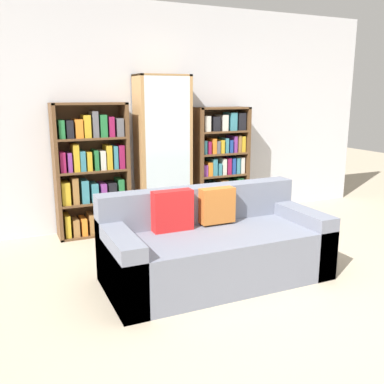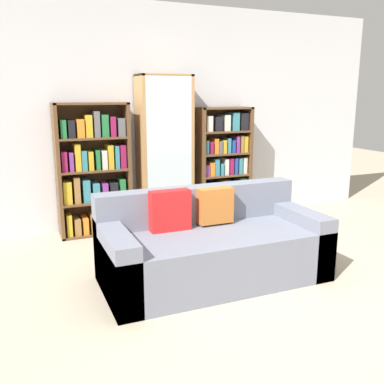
{
  "view_description": "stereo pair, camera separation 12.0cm",
  "coord_description": "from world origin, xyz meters",
  "px_view_note": "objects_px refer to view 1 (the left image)",
  "views": [
    {
      "loc": [
        -1.95,
        -2.52,
        1.62
      ],
      "look_at": [
        -0.13,
        1.5,
        0.61
      ],
      "focal_mm": 40.0,
      "sensor_mm": 36.0,
      "label": 1
    },
    {
      "loc": [
        -1.84,
        -2.57,
        1.62
      ],
      "look_at": [
        -0.13,
        1.5,
        0.61
      ],
      "focal_mm": 40.0,
      "sensor_mm": 36.0,
      "label": 2
    }
  ],
  "objects_px": {
    "display_cabinet": "(163,152)",
    "couch": "(214,247)",
    "bookshelf_left": "(92,172)",
    "wine_bottle": "(212,226)",
    "bookshelf_right": "(221,165)"
  },
  "relations": [
    {
      "from": "display_cabinet",
      "to": "couch",
      "type": "bearing_deg",
      "value": -95.21
    },
    {
      "from": "bookshelf_left",
      "to": "display_cabinet",
      "type": "relative_size",
      "value": 0.83
    },
    {
      "from": "couch",
      "to": "wine_bottle",
      "type": "bearing_deg",
      "value": 64.08
    },
    {
      "from": "bookshelf_right",
      "to": "wine_bottle",
      "type": "bearing_deg",
      "value": -124.88
    },
    {
      "from": "bookshelf_left",
      "to": "wine_bottle",
      "type": "bearing_deg",
      "value": -29.58
    },
    {
      "from": "display_cabinet",
      "to": "bookshelf_right",
      "type": "relative_size",
      "value": 1.27
    },
    {
      "from": "couch",
      "to": "bookshelf_left",
      "type": "xyz_separation_m",
      "value": [
        -0.72,
        1.7,
        0.45
      ]
    },
    {
      "from": "bookshelf_left",
      "to": "bookshelf_right",
      "type": "relative_size",
      "value": 1.05
    },
    {
      "from": "bookshelf_left",
      "to": "bookshelf_right",
      "type": "bearing_deg",
      "value": -0.02
    },
    {
      "from": "bookshelf_left",
      "to": "wine_bottle",
      "type": "distance_m",
      "value": 1.52
    },
    {
      "from": "couch",
      "to": "bookshelf_left",
      "type": "bearing_deg",
      "value": 112.86
    },
    {
      "from": "bookshelf_right",
      "to": "wine_bottle",
      "type": "distance_m",
      "value": 1.01
    },
    {
      "from": "display_cabinet",
      "to": "wine_bottle",
      "type": "distance_m",
      "value": 1.09
    },
    {
      "from": "couch",
      "to": "bookshelf_right",
      "type": "distance_m",
      "value": 2.0
    },
    {
      "from": "bookshelf_left",
      "to": "display_cabinet",
      "type": "xyz_separation_m",
      "value": [
        0.87,
        -0.02,
        0.19
      ]
    }
  ]
}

